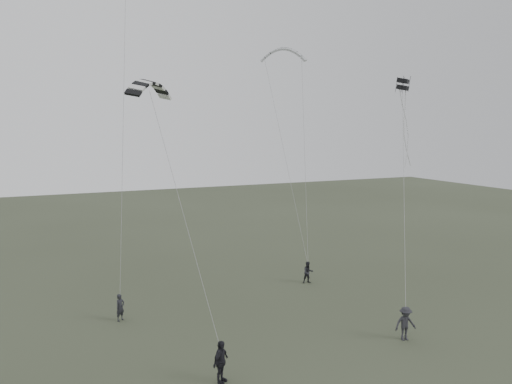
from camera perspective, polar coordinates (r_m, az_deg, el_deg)
name	(u,v)px	position (r m, az deg, el deg)	size (l,w,h in m)	color
ground	(284,343)	(28.10, 3.25, -16.89)	(140.00, 140.00, 0.00)	#393F2C
flyer_left	(120,307)	(31.78, -15.26, -12.61)	(0.60, 0.39, 1.64)	black
flyer_right	(308,272)	(37.88, 5.98, -9.12)	(0.79, 0.62, 1.63)	black
flyer_center	(221,362)	(23.94, -4.05, -18.79)	(1.16, 0.48, 1.97)	black
flyer_far	(405,323)	(29.25, 16.70, -14.19)	(1.21, 0.70, 1.88)	#27262C
kite_pale_large	(283,49)	(42.97, 3.14, 16.00)	(3.83, 0.86, 1.58)	#ACAFB1
kite_striped	(149,82)	(28.72, -12.09, 12.20)	(3.40, 0.85, 1.30)	black
kite_box	(403,84)	(34.99, 16.44, 11.73)	(0.67, 0.67, 0.73)	black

